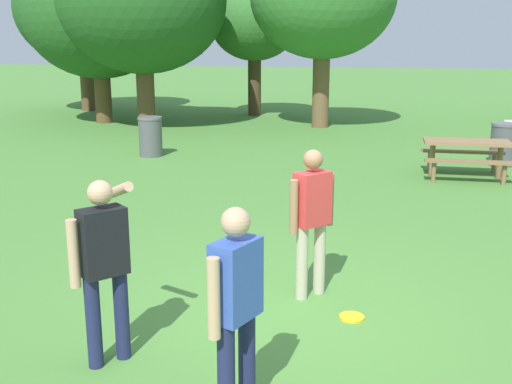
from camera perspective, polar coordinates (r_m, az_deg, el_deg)
ground_plane at (r=6.57m, az=3.25°, el=-10.86°), size 120.00×120.00×0.00m
person_thrower at (r=5.37m, az=-14.00°, el=-5.98°), size 0.50×0.84×1.64m
person_catcher at (r=6.62m, az=5.22°, el=-2.02°), size 0.42×0.49×1.64m
person_bystander at (r=4.44m, az=-1.85°, el=-10.15°), size 0.34×0.58×1.64m
frisbee at (r=6.45m, az=8.89°, el=-11.42°), size 0.26×0.26×0.03m
picnic_table_near at (r=13.28m, az=18.95°, el=3.66°), size 1.74×1.47×0.77m
trash_can_beside_table at (r=15.19m, az=-9.78°, el=5.11°), size 0.59×0.59×0.96m
trash_can_further_along at (r=14.88m, az=21.98°, el=4.12°), size 0.59×0.59×0.96m
tree_tall_left at (r=25.78m, az=-15.80°, el=16.03°), size 5.20×5.20×6.16m
tree_broad_center at (r=21.76m, az=-14.44°, el=15.61°), size 4.91×4.91×5.66m
tree_far_right at (r=20.27m, az=-10.57°, el=17.03°), size 5.29×5.29×6.20m
tree_slender_mid at (r=23.31m, az=-0.14°, el=15.37°), size 3.25×3.25×4.77m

